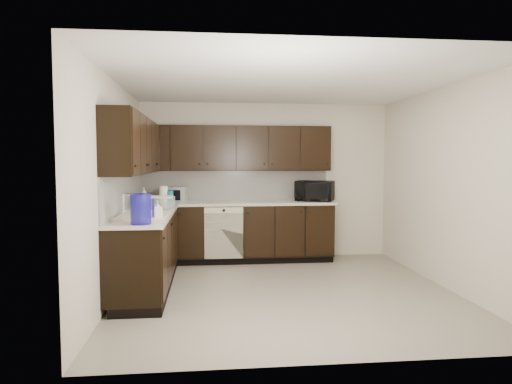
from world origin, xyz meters
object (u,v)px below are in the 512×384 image
Objects in this scene: microwave at (315,191)px; toaster_oven at (174,195)px; storage_bin at (156,203)px; blue_pitcher at (141,209)px; sink at (143,221)px.

microwave reaches higher than toaster_oven.
microwave is 2.55m from storage_bin.
blue_pitcher is at bearing -89.44° from storage_bin.
blue_pitcher reaches higher than storage_bin.
storage_bin is (-2.37, -0.94, -0.08)m from microwave.
sink reaches higher than storage_bin.
microwave reaches higher than storage_bin.
blue_pitcher is (-0.15, -2.39, 0.03)m from toaster_oven.
sink is at bearing -91.67° from toaster_oven.
blue_pitcher reaches higher than sink.
sink is 1.42× the size of microwave.
sink is 2.98m from microwave.
toaster_oven is at bearing 65.54° from blue_pitcher.
storage_bin is 1.33× the size of blue_pitcher.
microwave is 1.51× the size of toaster_oven.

